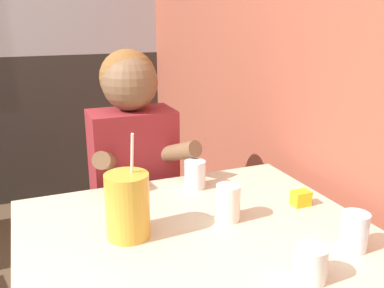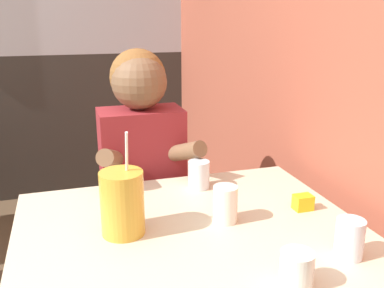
{
  "view_description": "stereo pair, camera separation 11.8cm",
  "coord_description": "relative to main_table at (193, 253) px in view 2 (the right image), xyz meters",
  "views": [
    {
      "loc": [
        0.34,
        -0.7,
        1.38
      ],
      "look_at": [
        0.83,
        0.51,
        0.99
      ],
      "focal_mm": 40.0,
      "sensor_mm": 36.0,
      "label": 1
    },
    {
      "loc": [
        0.45,
        -0.74,
        1.38
      ],
      "look_at": [
        0.83,
        0.51,
        0.99
      ],
      "focal_mm": 40.0,
      "sensor_mm": 36.0,
      "label": 2
    }
  ],
  "objects": [
    {
      "name": "glass_far_side",
      "position": [
        0.12,
        0.04,
        0.12
      ],
      "size": [
        0.08,
        0.08,
        0.11
      ],
      "color": "silver",
      "rests_on": "main_table"
    },
    {
      "name": "glass_near_pitcher",
      "position": [
        0.35,
        -0.24,
        0.12
      ],
      "size": [
        0.07,
        0.07,
        0.11
      ],
      "color": "silver",
      "rests_on": "main_table"
    },
    {
      "name": "condiment_mustard",
      "position": [
        0.39,
        0.05,
        0.09
      ],
      "size": [
        0.06,
        0.04,
        0.05
      ],
      "color": "yellow",
      "rests_on": "main_table"
    },
    {
      "name": "brick_wall_right",
      "position": [
        0.63,
        0.97,
        0.65
      ],
      "size": [
        0.08,
        4.6,
        2.7
      ],
      "color": "#9E4C38",
      "rests_on": "ground_plane"
    },
    {
      "name": "main_table",
      "position": [
        0.0,
        0.0,
        0.0
      ],
      "size": [
        1.02,
        0.89,
        0.77
      ],
      "color": "beige",
      "rests_on": "ground_plane"
    },
    {
      "name": "glass_center",
      "position": [
        0.16,
        -0.31,
        0.11
      ],
      "size": [
        0.08,
        0.08,
        0.09
      ],
      "color": "silver",
      "rests_on": "main_table"
    },
    {
      "name": "cocktail_pitcher",
      "position": [
        -0.2,
        0.06,
        0.16
      ],
      "size": [
        0.13,
        0.13,
        0.31
      ],
      "color": "gold",
      "rests_on": "main_table"
    },
    {
      "name": "glass_by_brick",
      "position": [
        0.12,
        0.32,
        0.12
      ],
      "size": [
        0.08,
        0.08,
        0.1
      ],
      "color": "silver",
      "rests_on": "main_table"
    },
    {
      "name": "person_seated",
      "position": [
        -0.04,
        0.61,
        -0.02
      ],
      "size": [
        0.42,
        0.42,
        1.26
      ],
      "color": "maroon",
      "rests_on": "ground_plane"
    }
  ]
}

